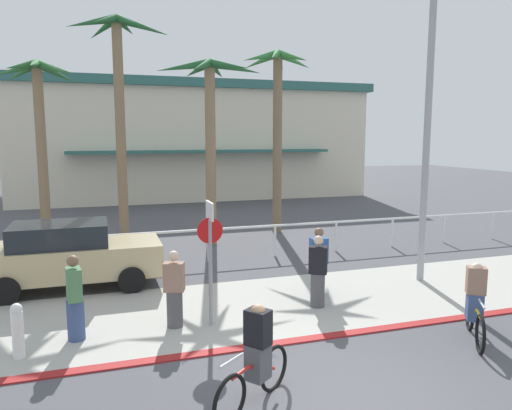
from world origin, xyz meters
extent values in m
plane|color=#4C4C51|center=(0.00, 10.00, 0.00)|extent=(80.00, 80.00, 0.00)
cube|color=#ADAAA0|center=(0.00, 4.20, 0.01)|extent=(44.00, 4.00, 0.02)
cube|color=maroon|center=(0.00, 2.20, 0.01)|extent=(44.00, 0.24, 0.03)
cube|color=beige|center=(2.67, 27.88, 3.32)|extent=(21.35, 11.75, 6.65)
cube|color=#2D605B|center=(2.67, 27.88, 6.90)|extent=(21.95, 12.35, 0.50)
cube|color=#2D605B|center=(2.67, 21.50, 3.00)|extent=(14.94, 1.20, 0.16)
cylinder|color=white|center=(0.00, 8.50, 1.00)|extent=(26.19, 0.08, 0.08)
cylinder|color=white|center=(-4.36, 8.50, 0.50)|extent=(0.08, 0.08, 1.00)
cylinder|color=white|center=(-2.18, 8.50, 0.50)|extent=(0.08, 0.08, 1.00)
cylinder|color=white|center=(0.00, 8.50, 0.50)|extent=(0.08, 0.08, 1.00)
cylinder|color=white|center=(2.18, 8.50, 0.50)|extent=(0.08, 0.08, 1.00)
cylinder|color=white|center=(4.36, 8.50, 0.50)|extent=(0.08, 0.08, 1.00)
cylinder|color=white|center=(6.55, 8.50, 0.50)|extent=(0.08, 0.08, 1.00)
cylinder|color=white|center=(8.73, 8.50, 0.50)|extent=(0.08, 0.08, 1.00)
cylinder|color=white|center=(10.91, 8.50, 0.50)|extent=(0.08, 0.08, 1.00)
cylinder|color=gray|center=(-1.06, 3.45, 1.10)|extent=(0.08, 0.08, 2.20)
cube|color=white|center=(-1.06, 3.45, 2.38)|extent=(0.04, 0.56, 0.36)
cylinder|color=red|center=(-1.06, 3.45, 1.98)|extent=(0.52, 0.03, 0.52)
cylinder|color=white|center=(-4.57, 3.02, 0.42)|extent=(0.20, 0.20, 0.85)
sphere|color=white|center=(-4.57, 3.02, 0.90)|extent=(0.20, 0.20, 0.20)
cylinder|color=#9EA0A5|center=(4.98, 4.79, 3.75)|extent=(0.18, 0.18, 7.50)
cylinder|color=#846B4C|center=(-5.08, 13.41, 3.20)|extent=(0.36, 0.36, 6.40)
cone|color=#2D6B33|center=(-4.46, 13.41, 6.25)|extent=(1.31, 0.32, 0.61)
cone|color=#2D6B33|center=(-4.46, 14.03, 6.16)|extent=(1.53, 1.53, 0.79)
cone|color=#2D6B33|center=(-5.08, 14.29, 6.16)|extent=(0.32, 1.85, 0.79)
cone|color=#2D6B33|center=(-5.64, 13.97, 6.15)|extent=(1.42, 1.42, 0.81)
cone|color=#2D6B33|center=(-5.78, 13.41, 6.16)|extent=(1.50, 0.32, 0.78)
cone|color=#2D6B33|center=(-5.52, 12.97, 6.24)|extent=(1.16, 1.16, 0.62)
cone|color=#2D6B33|center=(-5.08, 12.47, 6.25)|extent=(0.32, 1.93, 0.62)
cone|color=#2D6B33|center=(-4.52, 12.85, 6.18)|extent=(1.41, 1.41, 0.75)
cylinder|color=#846B4C|center=(-2.31, 12.83, 4.01)|extent=(0.36, 0.36, 8.01)
cone|color=#235B2D|center=(-1.37, 12.83, 7.77)|extent=(1.95, 0.32, 0.78)
cone|color=#235B2D|center=(-1.98, 13.39, 7.86)|extent=(0.97, 1.35, 0.61)
cone|color=#235B2D|center=(-2.76, 13.62, 7.78)|extent=(1.23, 1.81, 0.77)
cone|color=#235B2D|center=(-3.16, 12.83, 7.81)|extent=(1.79, 0.32, 0.71)
cone|color=#235B2D|center=(-2.70, 12.15, 7.78)|extent=(1.11, 1.60, 0.78)
cone|color=#235B2D|center=(-1.97, 12.24, 7.81)|extent=(1.00, 1.42, 0.71)
cylinder|color=#846B4C|center=(0.63, 10.86, 3.16)|extent=(0.36, 0.36, 6.32)
cone|color=#235B2D|center=(1.56, 10.86, 6.19)|extent=(1.91, 0.32, 0.58)
cone|color=#235B2D|center=(1.03, 11.55, 6.18)|extent=(1.10, 1.59, 0.61)
cone|color=#235B2D|center=(0.32, 11.40, 6.15)|extent=(0.95, 1.32, 0.66)
cone|color=#235B2D|center=(-0.28, 10.86, 6.16)|extent=(1.87, 0.32, 0.65)
cone|color=#235B2D|center=(0.22, 10.14, 6.11)|extent=(1.14, 1.66, 0.74)
cone|color=#235B2D|center=(1.09, 10.07, 6.15)|extent=(1.22, 1.79, 0.65)
cylinder|color=#756047|center=(3.66, 12.30, 3.51)|extent=(0.36, 0.36, 7.02)
cone|color=#387F3D|center=(4.34, 12.30, 6.77)|extent=(1.47, 0.32, 0.80)
cone|color=#387F3D|center=(3.97, 12.83, 6.79)|extent=(0.95, 1.32, 0.76)
cone|color=#387F3D|center=(3.21, 13.07, 6.82)|extent=(1.21, 1.77, 0.71)
cone|color=#387F3D|center=(2.95, 12.30, 6.86)|extent=(1.49, 0.32, 0.64)
cone|color=#387F3D|center=(3.32, 11.72, 6.83)|extent=(0.99, 1.40, 0.68)
cone|color=#387F3D|center=(4.01, 11.69, 6.82)|extent=(1.03, 1.46, 0.71)
cube|color=tan|center=(-3.87, 6.99, 0.73)|extent=(4.40, 1.80, 0.80)
cube|color=#1E2328|center=(-4.12, 6.99, 1.41)|extent=(2.29, 1.58, 0.56)
cylinder|color=black|center=(-2.46, 7.89, 0.33)|extent=(0.66, 0.22, 0.66)
cylinder|color=black|center=(-2.46, 6.09, 0.33)|extent=(0.66, 0.22, 0.66)
cylinder|color=black|center=(-5.28, 7.89, 0.33)|extent=(0.66, 0.22, 0.66)
cylinder|color=black|center=(-5.28, 6.09, 0.33)|extent=(0.66, 0.22, 0.66)
torus|color=black|center=(3.26, 0.77, 0.33)|extent=(0.44, 0.64, 0.72)
torus|color=black|center=(3.85, 1.70, 0.33)|extent=(0.44, 0.64, 0.72)
cylinder|color=gold|center=(3.67, 1.41, 0.48)|extent=(0.41, 0.61, 0.35)
cylinder|color=gold|center=(3.38, 0.97, 0.62)|extent=(0.25, 0.35, 0.07)
cylinder|color=gold|center=(3.61, 1.33, 0.55)|extent=(0.05, 0.05, 0.44)
cylinder|color=silver|center=(3.28, 0.81, 0.88)|extent=(0.30, 0.44, 0.04)
cube|color=#384C7A|center=(3.61, 1.33, 0.61)|extent=(0.41, 0.42, 0.52)
cube|color=#93705B|center=(3.61, 1.33, 1.13)|extent=(0.43, 0.40, 0.52)
sphere|color=beige|center=(3.61, 1.33, 1.36)|extent=(0.22, 0.22, 0.22)
torus|color=black|center=(-1.57, 0.03, 0.33)|extent=(0.61, 0.49, 0.72)
torus|color=black|center=(-0.70, 0.70, 0.33)|extent=(0.61, 0.49, 0.72)
cylinder|color=red|center=(-0.96, 0.50, 0.48)|extent=(0.58, 0.46, 0.35)
cylinder|color=red|center=(-1.38, 0.18, 0.62)|extent=(0.33, 0.27, 0.07)
cylinder|color=red|center=(-1.04, 0.44, 0.55)|extent=(0.05, 0.05, 0.44)
cylinder|color=silver|center=(-1.53, 0.06, 0.88)|extent=(0.42, 0.33, 0.04)
cube|color=#4C4C51|center=(-1.04, 0.44, 0.61)|extent=(0.42, 0.42, 0.52)
cube|color=black|center=(-1.04, 0.44, 1.13)|extent=(0.41, 0.43, 0.52)
sphere|color=#9E7556|center=(-1.04, 0.44, 1.36)|extent=(0.22, 0.22, 0.22)
cylinder|color=#4C4C51|center=(1.47, 3.76, 0.40)|extent=(0.44, 0.44, 0.79)
cube|color=black|center=(1.47, 3.76, 1.10)|extent=(0.48, 0.43, 0.61)
sphere|color=beige|center=(1.47, 3.76, 1.54)|extent=(0.22, 0.22, 0.22)
cylinder|color=#384C7A|center=(1.82, 4.49, 0.40)|extent=(0.33, 0.33, 0.81)
cube|color=#2D5699|center=(1.82, 4.49, 1.12)|extent=(0.41, 0.27, 0.62)
sphere|color=brown|center=(1.82, 4.49, 1.57)|extent=(0.22, 0.22, 0.22)
cylinder|color=#384C7A|center=(-3.65, 3.52, 0.40)|extent=(0.36, 0.36, 0.80)
cube|color=#4C7F51|center=(-3.65, 3.52, 1.10)|extent=(0.31, 0.43, 0.61)
sphere|color=brown|center=(-3.65, 3.52, 1.55)|extent=(0.22, 0.22, 0.22)
cylinder|color=#4C4C51|center=(-1.78, 3.59, 0.38)|extent=(0.41, 0.41, 0.76)
cube|color=#93705B|center=(-1.78, 3.59, 1.05)|extent=(0.46, 0.38, 0.59)
sphere|color=beige|center=(-1.78, 3.59, 1.48)|extent=(0.21, 0.21, 0.21)
camera|label=1|loc=(-3.10, -5.82, 3.83)|focal=33.93mm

